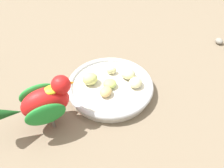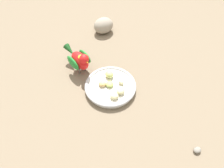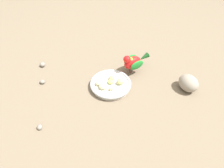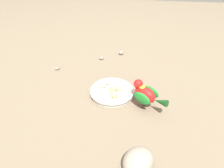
{
  "view_description": "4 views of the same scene",
  "coord_description": "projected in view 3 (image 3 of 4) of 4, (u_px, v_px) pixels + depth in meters",
  "views": [
    {
      "loc": [
        -0.22,
        0.36,
        0.44
      ],
      "look_at": [
        -0.01,
        -0.0,
        0.04
      ],
      "focal_mm": 41.85,
      "sensor_mm": 36.0,
      "label": 1
    },
    {
      "loc": [
        -0.45,
        -0.14,
        0.63
      ],
      "look_at": [
        -0.01,
        -0.03,
        0.05
      ],
      "focal_mm": 31.8,
      "sensor_mm": 36.0,
      "label": 2
    },
    {
      "loc": [
        0.26,
        -0.62,
        0.67
      ],
      "look_at": [
        0.02,
        -0.04,
        0.04
      ],
      "focal_mm": 30.44,
      "sensor_mm": 36.0,
      "label": 3
    },
    {
      "loc": [
        0.69,
        0.08,
        0.54
      ],
      "look_at": [
        -0.02,
        -0.02,
        0.04
      ],
      "focal_mm": 30.58,
      "sensor_mm": 36.0,
      "label": 4
    }
  ],
  "objects": [
    {
      "name": "ground_plane",
      "position": [
        111.0,
        84.0,
        0.95
      ],
      "size": [
        4.0,
        4.0,
        0.0
      ],
      "primitive_type": "plane",
      "color": "#756651"
    },
    {
      "name": "rock_large",
      "position": [
        188.0,
        83.0,
        0.9
      ],
      "size": [
        0.13,
        0.13,
        0.08
      ],
      "primitive_type": "ellipsoid",
      "rotation": [
        0.0,
        0.0,
        5.55
      ],
      "color": "gray",
      "rests_on": "ground_plane"
    },
    {
      "name": "apple_piece_4",
      "position": [
        99.0,
        83.0,
        0.91
      ],
      "size": [
        0.03,
        0.04,
        0.02
      ],
      "primitive_type": "ellipsoid",
      "rotation": [
        0.0,
        0.0,
        4.62
      ],
      "color": "beige",
      "rests_on": "feeding_bowl"
    },
    {
      "name": "apple_piece_3",
      "position": [
        111.0,
        82.0,
        0.92
      ],
      "size": [
        0.03,
        0.03,
        0.02
      ],
      "primitive_type": "ellipsoid",
      "rotation": [
        0.0,
        0.0,
        3.29
      ],
      "color": "#B2CC66",
      "rests_on": "feeding_bowl"
    },
    {
      "name": "pebble_0",
      "position": [
        42.0,
        82.0,
        0.95
      ],
      "size": [
        0.03,
        0.03,
        0.02
      ],
      "primitive_type": "ellipsoid",
      "rotation": [
        0.0,
        0.0,
        3.24
      ],
      "color": "gray",
      "rests_on": "ground_plane"
    },
    {
      "name": "pebble_2",
      "position": [
        40.0,
        127.0,
        0.77
      ],
      "size": [
        0.03,
        0.03,
        0.02
      ],
      "primitive_type": "ellipsoid",
      "rotation": [
        0.0,
        0.0,
        5.41
      ],
      "color": "gray",
      "rests_on": "ground_plane"
    },
    {
      "name": "pebble_1",
      "position": [
        42.0,
        65.0,
        1.04
      ],
      "size": [
        0.04,
        0.04,
        0.02
      ],
      "primitive_type": "ellipsoid",
      "rotation": [
        0.0,
        0.0,
        2.42
      ],
      "color": "gray",
      "rests_on": "ground_plane"
    },
    {
      "name": "apple_piece_0",
      "position": [
        112.0,
        78.0,
        0.94
      ],
      "size": [
        0.03,
        0.03,
        0.02
      ],
      "primitive_type": "ellipsoid",
      "rotation": [
        0.0,
        0.0,
        1.62
      ],
      "color": "tan",
      "rests_on": "feeding_bowl"
    },
    {
      "name": "apple_piece_2",
      "position": [
        111.0,
        88.0,
        0.89
      ],
      "size": [
        0.03,
        0.03,
        0.02
      ],
      "primitive_type": "ellipsoid",
      "rotation": [
        0.0,
        0.0,
        3.77
      ],
      "color": "beige",
      "rests_on": "feeding_bowl"
    },
    {
      "name": "apple_piece_1",
      "position": [
        120.0,
        82.0,
        0.91
      ],
      "size": [
        0.05,
        0.05,
        0.03
      ],
      "primitive_type": "ellipsoid",
      "rotation": [
        0.0,
        0.0,
        4.04
      ],
      "color": "#C6D17A",
      "rests_on": "feeding_bowl"
    },
    {
      "name": "parrot",
      "position": [
        133.0,
        62.0,
        0.97
      ],
      "size": [
        0.12,
        0.15,
        0.12
      ],
      "rotation": [
        0.0,
        0.0,
        -2.19
      ],
      "color": "#59544C",
      "rests_on": "ground_plane"
    },
    {
      "name": "apple_piece_5",
      "position": [
        103.0,
        87.0,
        0.89
      ],
      "size": [
        0.04,
        0.04,
        0.02
      ],
      "primitive_type": "ellipsoid",
      "rotation": [
        0.0,
        0.0,
        3.26
      ],
      "color": "beige",
      "rests_on": "feeding_bowl"
    },
    {
      "name": "feeding_bowl",
      "position": [
        111.0,
        84.0,
        0.93
      ],
      "size": [
        0.2,
        0.2,
        0.03
      ],
      "color": "beige",
      "rests_on": "ground_plane"
    }
  ]
}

